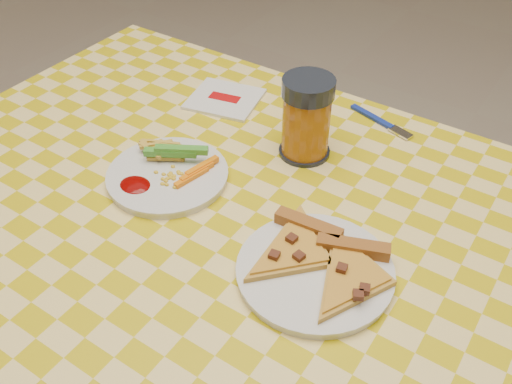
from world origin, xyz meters
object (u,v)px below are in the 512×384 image
at_px(plate_right, 315,272).
at_px(drink_glass, 306,119).
at_px(plate_left, 168,177).
at_px(table, 244,257).

bearing_deg(plate_right, drink_glass, 122.84).
xyz_separation_m(plate_right, drink_glass, (-0.16, 0.24, 0.07)).
bearing_deg(plate_left, table, -7.00).
xyz_separation_m(plate_left, drink_glass, (0.15, 0.19, 0.07)).
relative_size(table, drink_glass, 8.65).
distance_m(plate_left, plate_right, 0.31).
xyz_separation_m(table, plate_right, (0.14, -0.03, 0.08)).
xyz_separation_m(table, plate_left, (-0.17, 0.02, 0.08)).
distance_m(table, drink_glass, 0.26).
bearing_deg(drink_glass, table, -85.94).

